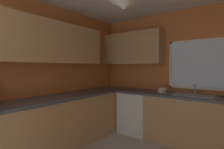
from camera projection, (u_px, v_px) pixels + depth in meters
room_shell at (120, 44)px, 2.42m from camera, size 3.52×3.97×2.56m
counter_run_left at (53, 125)px, 2.77m from camera, size 0.65×3.58×0.89m
counter_run_back at (183, 119)px, 3.07m from camera, size 2.61×0.65×0.89m
dishwasher at (137, 112)px, 3.62m from camera, size 0.60×0.60×0.84m
sink_assembly at (193, 95)px, 2.96m from camera, size 0.66×0.40×0.19m
bowl at (162, 90)px, 3.29m from camera, size 0.16×0.16×0.09m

